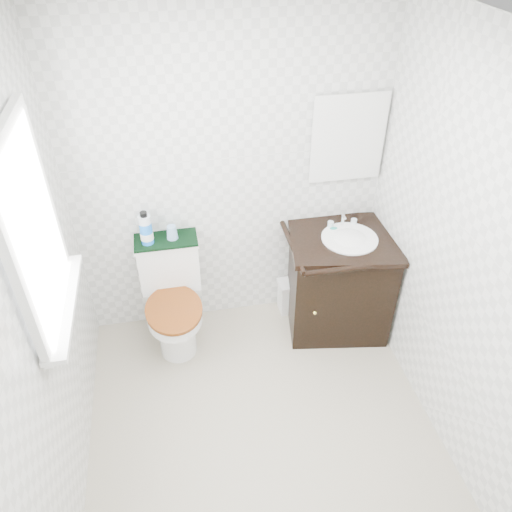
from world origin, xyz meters
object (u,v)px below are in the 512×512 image
object	(u,v)px
toilet	(174,302)
mouthwash_bottle	(146,229)
cup	(172,232)
vanity	(339,279)
trash_bin	(291,295)

from	to	relation	value
toilet	mouthwash_bottle	size ratio (longest dim) A/B	3.34
cup	vanity	bearing A→B (deg)	-8.85
trash_bin	toilet	bearing A→B (deg)	-171.85
vanity	mouthwash_bottle	size ratio (longest dim) A/B	3.71
trash_bin	cup	world-z (taller)	cup
toilet	mouthwash_bottle	world-z (taller)	mouthwash_bottle
vanity	toilet	bearing A→B (deg)	177.12
toilet	vanity	xyz separation A→B (m)	(1.25, -0.06, 0.07)
mouthwash_bottle	trash_bin	bearing A→B (deg)	1.71
vanity	mouthwash_bottle	bearing A→B (deg)	173.14
mouthwash_bottle	cup	world-z (taller)	mouthwash_bottle
toilet	cup	size ratio (longest dim) A/B	8.32
toilet	cup	distance (m)	0.55
mouthwash_bottle	cup	size ratio (longest dim) A/B	2.49
vanity	cup	bearing A→B (deg)	171.15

